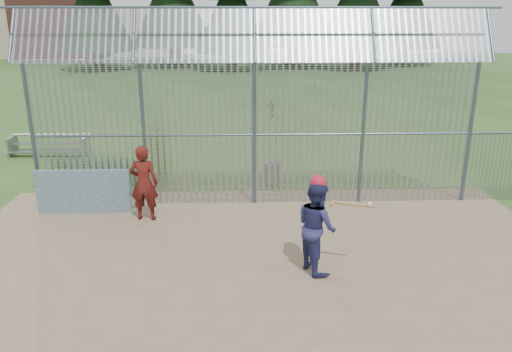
{
  "coord_description": "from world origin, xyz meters",
  "views": [
    {
      "loc": [
        -0.39,
        -9.82,
        5.15
      ],
      "look_at": [
        0.0,
        2.0,
        1.3
      ],
      "focal_mm": 35.0,
      "sensor_mm": 36.0,
      "label": 1
    }
  ],
  "objects_px": {
    "dugout_wall": "(84,191)",
    "bleacher": "(50,144)",
    "onlooker": "(144,183)",
    "trash_can": "(271,173)",
    "batter": "(317,226)"
  },
  "relations": [
    {
      "from": "dugout_wall",
      "to": "trash_can",
      "type": "distance_m",
      "value": 5.63
    },
    {
      "from": "onlooker",
      "to": "batter",
      "type": "bearing_deg",
      "value": 149.26
    },
    {
      "from": "batter",
      "to": "bleacher",
      "type": "bearing_deg",
      "value": 22.65
    },
    {
      "from": "trash_can",
      "to": "bleacher",
      "type": "distance_m",
      "value": 9.11
    },
    {
      "from": "batter",
      "to": "onlooker",
      "type": "relative_size",
      "value": 0.98
    },
    {
      "from": "dugout_wall",
      "to": "onlooker",
      "type": "distance_m",
      "value": 1.85
    },
    {
      "from": "dugout_wall",
      "to": "batter",
      "type": "xyz_separation_m",
      "value": [
        5.77,
        -3.35,
        0.37
      ]
    },
    {
      "from": "batter",
      "to": "onlooker",
      "type": "bearing_deg",
      "value": 34.29
    },
    {
      "from": "dugout_wall",
      "to": "onlooker",
      "type": "height_order",
      "value": "onlooker"
    },
    {
      "from": "onlooker",
      "to": "trash_can",
      "type": "height_order",
      "value": "onlooker"
    },
    {
      "from": "dugout_wall",
      "to": "bleacher",
      "type": "height_order",
      "value": "dugout_wall"
    },
    {
      "from": "dugout_wall",
      "to": "bleacher",
      "type": "relative_size",
      "value": 0.83
    },
    {
      "from": "bleacher",
      "to": "trash_can",
      "type": "bearing_deg",
      "value": -24.97
    },
    {
      "from": "dugout_wall",
      "to": "batter",
      "type": "bearing_deg",
      "value": -30.13
    },
    {
      "from": "dugout_wall",
      "to": "onlooker",
      "type": "xyz_separation_m",
      "value": [
        1.73,
        -0.51,
        0.4
      ]
    }
  ]
}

